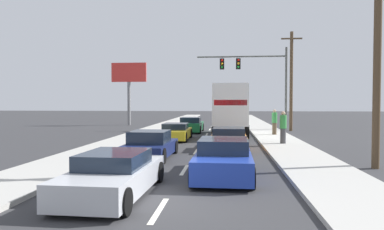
{
  "coord_description": "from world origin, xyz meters",
  "views": [
    {
      "loc": [
        1.57,
        -9.0,
        2.51
      ],
      "look_at": [
        -0.38,
        10.91,
        1.81
      ],
      "focal_mm": 33.52,
      "sensor_mm": 36.0,
      "label": 1
    }
  ],
  "objects_px": {
    "box_truck": "(231,108)",
    "pedestrian_near_corner": "(283,127)",
    "car_orange": "(229,139)",
    "traffic_signal_mast": "(250,71)",
    "car_yellow": "(176,132)",
    "car_silver": "(114,175)",
    "car_blue": "(224,159)",
    "utility_pole_near": "(378,33)",
    "utility_pole_mid": "(291,80)",
    "roadside_billboard": "(129,81)",
    "car_navy": "(150,146)",
    "car_green": "(191,125)",
    "pedestrian_mid_block": "(274,122)"
  },
  "relations": [
    {
      "from": "box_truck",
      "to": "pedestrian_near_corner",
      "type": "relative_size",
      "value": 4.06
    },
    {
      "from": "car_orange",
      "to": "traffic_signal_mast",
      "type": "xyz_separation_m",
      "value": [
        1.95,
        13.6,
        4.82
      ]
    },
    {
      "from": "car_yellow",
      "to": "pedestrian_near_corner",
      "type": "bearing_deg",
      "value": -21.57
    },
    {
      "from": "car_yellow",
      "to": "pedestrian_near_corner",
      "type": "relative_size",
      "value": 2.29
    },
    {
      "from": "box_truck",
      "to": "traffic_signal_mast",
      "type": "bearing_deg",
      "value": 73.46
    },
    {
      "from": "car_silver",
      "to": "car_blue",
      "type": "height_order",
      "value": "car_blue"
    },
    {
      "from": "utility_pole_near",
      "to": "utility_pole_mid",
      "type": "xyz_separation_m",
      "value": [
        -0.01,
        18.01,
        -0.65
      ]
    },
    {
      "from": "utility_pole_near",
      "to": "pedestrian_near_corner",
      "type": "relative_size",
      "value": 5.35
    },
    {
      "from": "car_orange",
      "to": "car_blue",
      "type": "xyz_separation_m",
      "value": [
        -0.2,
        -7.08,
        0.03
      ]
    },
    {
      "from": "car_yellow",
      "to": "roadside_billboard",
      "type": "bearing_deg",
      "value": 115.98
    },
    {
      "from": "car_navy",
      "to": "traffic_signal_mast",
      "type": "distance_m",
      "value": 18.37
    },
    {
      "from": "box_truck",
      "to": "utility_pole_mid",
      "type": "relative_size",
      "value": 0.87
    },
    {
      "from": "car_green",
      "to": "car_yellow",
      "type": "distance_m",
      "value": 6.35
    },
    {
      "from": "car_yellow",
      "to": "box_truck",
      "type": "bearing_deg",
      "value": 39.28
    },
    {
      "from": "car_navy",
      "to": "pedestrian_mid_block",
      "type": "bearing_deg",
      "value": 57.68
    },
    {
      "from": "utility_pole_near",
      "to": "roadside_billboard",
      "type": "bearing_deg",
      "value": 123.56
    },
    {
      "from": "traffic_signal_mast",
      "to": "pedestrian_mid_block",
      "type": "height_order",
      "value": "traffic_signal_mast"
    },
    {
      "from": "car_navy",
      "to": "pedestrian_mid_block",
      "type": "distance_m",
      "value": 13.03
    },
    {
      "from": "car_yellow",
      "to": "box_truck",
      "type": "xyz_separation_m",
      "value": [
        3.7,
        3.03,
        1.61
      ]
    },
    {
      "from": "car_silver",
      "to": "utility_pole_mid",
      "type": "relative_size",
      "value": 0.53
    },
    {
      "from": "car_yellow",
      "to": "utility_pole_near",
      "type": "xyz_separation_m",
      "value": [
        9.05,
        -9.61,
        4.61
      ]
    },
    {
      "from": "box_truck",
      "to": "roadside_billboard",
      "type": "xyz_separation_m",
      "value": [
        -11.11,
        12.17,
        2.78
      ]
    },
    {
      "from": "car_navy",
      "to": "utility_pole_mid",
      "type": "distance_m",
      "value": 19.02
    },
    {
      "from": "car_silver",
      "to": "box_truck",
      "type": "xyz_separation_m",
      "value": [
        3.3,
        17.4,
        1.58
      ]
    },
    {
      "from": "car_green",
      "to": "pedestrian_mid_block",
      "type": "height_order",
      "value": "pedestrian_mid_block"
    },
    {
      "from": "utility_pole_near",
      "to": "car_yellow",
      "type": "bearing_deg",
      "value": 133.28
    },
    {
      "from": "pedestrian_near_corner",
      "to": "pedestrian_mid_block",
      "type": "xyz_separation_m",
      "value": [
        0.26,
        5.78,
        -0.01
      ]
    },
    {
      "from": "car_green",
      "to": "traffic_signal_mast",
      "type": "relative_size",
      "value": 0.53
    },
    {
      "from": "box_truck",
      "to": "car_orange",
      "type": "height_order",
      "value": "box_truck"
    },
    {
      "from": "car_navy",
      "to": "car_blue",
      "type": "bearing_deg",
      "value": -48.83
    },
    {
      "from": "car_green",
      "to": "car_yellow",
      "type": "relative_size",
      "value": 0.99
    },
    {
      "from": "car_blue",
      "to": "traffic_signal_mast",
      "type": "bearing_deg",
      "value": 84.06
    },
    {
      "from": "utility_pole_near",
      "to": "pedestrian_mid_block",
      "type": "distance_m",
      "value": 13.55
    },
    {
      "from": "car_green",
      "to": "car_blue",
      "type": "relative_size",
      "value": 0.95
    },
    {
      "from": "pedestrian_near_corner",
      "to": "traffic_signal_mast",
      "type": "bearing_deg",
      "value": 95.89
    },
    {
      "from": "car_navy",
      "to": "car_silver",
      "type": "xyz_separation_m",
      "value": [
        0.43,
        -6.52,
        -0.01
      ]
    },
    {
      "from": "car_navy",
      "to": "car_orange",
      "type": "distance_m",
      "value": 4.82
    },
    {
      "from": "car_green",
      "to": "car_navy",
      "type": "height_order",
      "value": "car_green"
    },
    {
      "from": "car_blue",
      "to": "car_navy",
      "type": "bearing_deg",
      "value": 131.17
    },
    {
      "from": "box_truck",
      "to": "utility_pole_mid",
      "type": "distance_m",
      "value": 7.93
    },
    {
      "from": "utility_pole_mid",
      "to": "pedestrian_mid_block",
      "type": "xyz_separation_m",
      "value": [
        -2.11,
        -5.25,
        -3.41
      ]
    },
    {
      "from": "car_yellow",
      "to": "car_navy",
      "type": "relative_size",
      "value": 1.04
    },
    {
      "from": "car_navy",
      "to": "pedestrian_near_corner",
      "type": "bearing_deg",
      "value": 37.91
    },
    {
      "from": "car_navy",
      "to": "traffic_signal_mast",
      "type": "bearing_deg",
      "value": 71.92
    },
    {
      "from": "traffic_signal_mast",
      "to": "car_blue",
      "type": "bearing_deg",
      "value": -95.94
    },
    {
      "from": "car_green",
      "to": "car_yellow",
      "type": "xyz_separation_m",
      "value": [
        -0.4,
        -6.33,
        -0.06
      ]
    },
    {
      "from": "car_green",
      "to": "car_navy",
      "type": "relative_size",
      "value": 1.04
    },
    {
      "from": "car_green",
      "to": "traffic_signal_mast",
      "type": "distance_m",
      "value": 7.47
    },
    {
      "from": "traffic_signal_mast",
      "to": "box_truck",
      "type": "bearing_deg",
      "value": -106.54
    },
    {
      "from": "car_green",
      "to": "utility_pole_near",
      "type": "distance_m",
      "value": 18.7
    }
  ]
}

